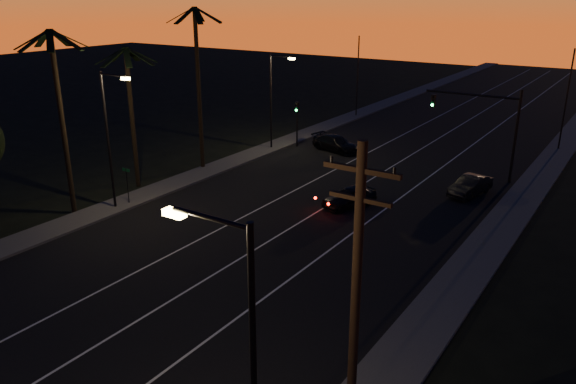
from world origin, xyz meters
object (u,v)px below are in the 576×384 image
Objects in this scene: utility_pole at (355,301)px; right_car at (470,186)px; cross_car at (336,143)px; lead_car at (349,197)px; signal_mast at (485,116)px.

right_car is at bearing 98.44° from utility_pole.
right_car is at bearing -20.31° from cross_car.
lead_car is at bearing -57.47° from cross_car.
utility_pole is 2.15× the size of lead_car.
cross_car is (-7.49, 11.74, 0.01)m from lead_car.
signal_mast is 1.66× the size of right_car.
utility_pole is 35.50m from cross_car.
right_car is 14.44m from cross_car.
cross_car is (-13.54, 5.01, 0.02)m from right_car.
utility_pole is at bearing -60.47° from cross_car.
cross_car is at bearing 122.53° from lead_car.
utility_pole is 1.98× the size of cross_car.
lead_car is at bearing -132.01° from right_car.
signal_mast is at bearing 98.60° from right_car.
cross_car is (-17.35, 30.63, -4.62)m from utility_pole.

